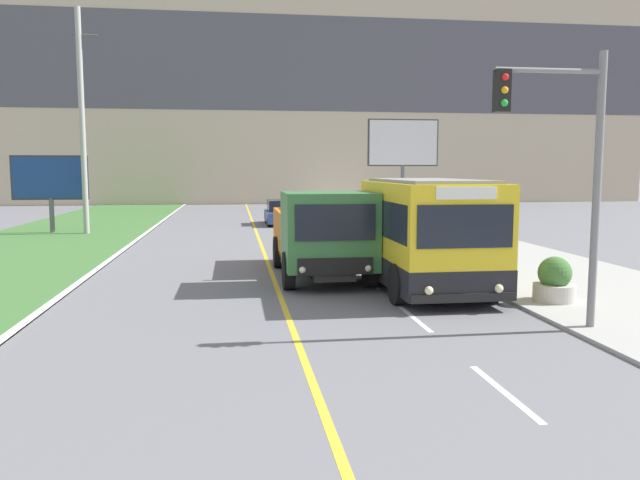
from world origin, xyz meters
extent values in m
cube|color=silver|center=(2.75, 7.80, 0.00)|extent=(0.12, 2.40, 0.01)
cube|color=silver|center=(2.75, 12.40, 0.00)|extent=(0.12, 2.40, 0.01)
cube|color=silver|center=(2.75, 17.00, 0.00)|extent=(0.12, 2.40, 0.01)
cube|color=silver|center=(2.75, 21.60, 0.00)|extent=(0.12, 2.40, 0.01)
cube|color=silver|center=(2.75, 26.20, 0.00)|extent=(0.12, 2.40, 0.01)
cube|color=silver|center=(2.75, 30.80, 0.00)|extent=(0.12, 2.40, 0.01)
cube|color=#BCAD93|center=(0.00, 62.18, 12.40)|extent=(80.00, 8.00, 24.79)
cube|color=#4C4C56|center=(0.00, 58.16, 13.02)|extent=(80.00, 0.04, 8.68)
cube|color=yellow|center=(3.96, 15.35, 1.60)|extent=(2.53, 5.40, 2.65)
cube|color=black|center=(3.96, 15.35, 0.62)|extent=(2.55, 5.42, 0.70)
cube|color=black|center=(3.96, 15.35, 2.00)|extent=(2.56, 4.97, 0.93)
cube|color=gray|center=(3.96, 15.35, 2.97)|extent=(2.15, 4.86, 0.08)
cube|color=black|center=(3.96, 12.64, 2.00)|extent=(2.23, 0.04, 0.97)
cube|color=black|center=(3.96, 12.63, 0.38)|extent=(2.48, 0.06, 0.20)
sphere|color=#F4EAB2|center=(3.14, 12.62, 0.57)|extent=(0.20, 0.20, 0.20)
sphere|color=#F4EAB2|center=(4.78, 12.62, 0.57)|extent=(0.20, 0.20, 0.20)
cube|color=white|center=(3.96, 12.64, 2.75)|extent=(1.39, 0.04, 0.28)
cylinder|color=black|center=(2.76, 13.84, 0.50)|extent=(0.28, 1.00, 1.00)
cylinder|color=black|center=(5.16, 13.84, 0.50)|extent=(0.28, 1.00, 1.00)
cylinder|color=black|center=(2.76, 17.08, 0.50)|extent=(0.28, 1.00, 1.00)
cylinder|color=black|center=(5.16, 17.08, 0.50)|extent=(0.28, 1.00, 1.00)
cube|color=black|center=(1.43, 18.49, 0.45)|extent=(1.11, 6.69, 0.20)
cube|color=#38753D|center=(1.43, 16.34, 1.59)|extent=(2.47, 2.39, 2.09)
cube|color=black|center=(1.43, 15.13, 1.91)|extent=(2.10, 0.04, 0.94)
cube|color=black|center=(1.43, 15.12, 0.77)|extent=(1.98, 0.06, 0.44)
sphere|color=silver|center=(0.57, 15.11, 0.70)|extent=(0.18, 0.18, 0.18)
sphere|color=silver|center=(2.29, 15.11, 0.70)|extent=(0.18, 0.18, 0.18)
cube|color=orange|center=(1.43, 19.81, 0.61)|extent=(2.35, 4.06, 0.12)
cube|color=orange|center=(0.32, 19.81, 1.23)|extent=(0.12, 4.06, 1.36)
cube|color=orange|center=(2.54, 19.81, 1.23)|extent=(0.12, 4.06, 1.36)
cube|color=orange|center=(1.43, 17.84, 1.23)|extent=(2.35, 0.12, 1.36)
cube|color=orange|center=(1.43, 21.78, 1.23)|extent=(2.35, 0.12, 1.36)
cube|color=orange|center=(1.43, 17.84, 2.02)|extent=(2.35, 0.12, 0.24)
cylinder|color=black|center=(0.29, 16.10, 0.52)|extent=(0.30, 1.04, 1.04)
cylinder|color=black|center=(2.57, 16.10, 0.52)|extent=(0.30, 1.04, 1.04)
cylinder|color=black|center=(0.29, 20.02, 0.52)|extent=(0.30, 1.04, 1.04)
cylinder|color=black|center=(2.57, 20.02, 0.52)|extent=(0.30, 1.04, 1.04)
cube|color=#2D4784|center=(1.63, 36.27, 0.49)|extent=(1.80, 4.30, 0.61)
cube|color=black|center=(1.63, 36.37, 1.12)|extent=(1.53, 2.36, 0.65)
cylinder|color=black|center=(0.82, 34.98, 0.31)|extent=(0.18, 0.62, 0.62)
cylinder|color=black|center=(2.44, 34.98, 0.31)|extent=(0.18, 0.62, 0.62)
cylinder|color=black|center=(0.82, 37.56, 0.31)|extent=(0.18, 0.62, 0.62)
cylinder|color=black|center=(2.44, 37.56, 0.31)|extent=(0.18, 0.62, 0.62)
cylinder|color=#9E9E99|center=(-8.57, 32.20, 5.58)|extent=(0.28, 0.28, 11.17)
cylinder|color=#4C4C4C|center=(-8.57, 32.20, 9.83)|extent=(1.80, 0.08, 0.08)
cylinder|color=slate|center=(6.01, 10.94, 2.78)|extent=(0.16, 0.16, 5.56)
cylinder|color=slate|center=(4.91, 10.94, 5.16)|extent=(2.20, 0.10, 0.10)
cube|color=black|center=(3.95, 10.94, 4.76)|extent=(0.28, 0.24, 0.80)
sphere|color=red|center=(3.95, 10.81, 5.00)|extent=(0.14, 0.14, 0.14)
sphere|color=orange|center=(3.95, 10.81, 4.76)|extent=(0.14, 0.14, 0.14)
sphere|color=green|center=(3.95, 10.81, 4.52)|extent=(0.14, 0.14, 0.14)
cylinder|color=#59595B|center=(9.65, 38.54, 1.77)|extent=(0.24, 0.24, 3.55)
cube|color=#333333|center=(9.65, 38.54, 4.95)|extent=(4.59, 0.20, 2.98)
cube|color=silver|center=(9.65, 38.43, 4.95)|extent=(4.43, 0.02, 2.82)
cylinder|color=#59595B|center=(-10.40, 32.85, 0.90)|extent=(0.24, 0.24, 1.79)
cube|color=#333333|center=(-10.40, 32.85, 2.84)|extent=(3.77, 0.20, 2.26)
cube|color=navy|center=(-10.40, 32.74, 2.84)|extent=(3.61, 0.02, 2.10)
cylinder|color=#B7B2A8|center=(6.53, 13.36, 0.29)|extent=(1.00, 1.00, 0.41)
sphere|color=#3D6B33|center=(6.53, 13.36, 0.77)|extent=(0.80, 0.80, 0.80)
cylinder|color=#B7B2A8|center=(6.63, 18.81, 0.30)|extent=(1.07, 1.07, 0.45)
sphere|color=#3D6B33|center=(6.63, 18.81, 0.82)|extent=(0.86, 0.86, 0.86)
camera|label=1|loc=(-1.17, -0.62, 3.27)|focal=35.00mm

